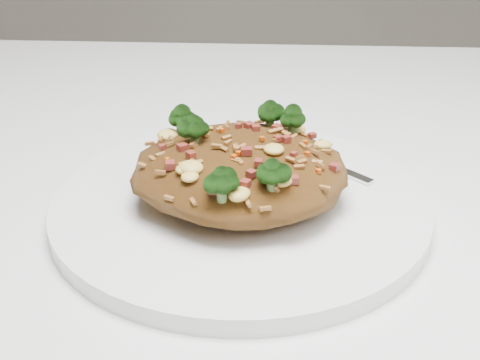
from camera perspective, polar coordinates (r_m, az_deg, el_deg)
name	(u,v)px	position (r m, az deg, el deg)	size (l,w,h in m)	color
dining_table	(316,274)	(0.61, 6.49, -7.95)	(1.20, 0.80, 0.75)	white
plate	(240,205)	(0.51, 0.00, -2.19)	(0.28, 0.28, 0.01)	white
fried_rice	(240,161)	(0.49, 0.00, 1.59)	(0.16, 0.15, 0.07)	brown
fork	(301,154)	(0.57, 5.22, 2.25)	(0.13, 0.12, 0.00)	silver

